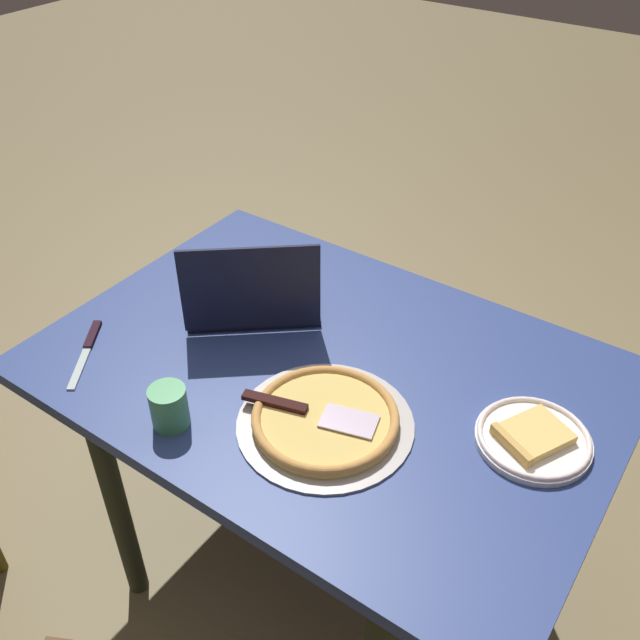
# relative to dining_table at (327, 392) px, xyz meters

# --- Properties ---
(ground_plane) EXTENTS (12.00, 12.00, 0.00)m
(ground_plane) POSITION_rel_dining_table_xyz_m (0.00, 0.00, -0.67)
(ground_plane) COLOR olive
(dining_table) EXTENTS (1.31, 0.91, 0.75)m
(dining_table) POSITION_rel_dining_table_xyz_m (0.00, 0.00, 0.00)
(dining_table) COLOR navy
(dining_table) RESTS_ON ground_plane
(laptop) EXTENTS (0.41, 0.40, 0.24)m
(laptop) POSITION_rel_dining_table_xyz_m (-0.27, 0.07, 0.13)
(laptop) COLOR black
(laptop) RESTS_ON dining_table
(pizza_plate) EXTENTS (0.24, 0.24, 0.04)m
(pizza_plate) POSITION_rel_dining_table_xyz_m (0.48, 0.04, 0.10)
(pizza_plate) COLOR white
(pizza_plate) RESTS_ON dining_table
(pizza_tray) EXTENTS (0.37, 0.37, 0.04)m
(pizza_tray) POSITION_rel_dining_table_xyz_m (0.10, -0.16, 0.10)
(pizza_tray) COLOR #A5A19F
(pizza_tray) RESTS_ON dining_table
(table_knife) EXTENTS (0.15, 0.21, 0.01)m
(table_knife) POSITION_rel_dining_table_xyz_m (-0.50, -0.27, 0.09)
(table_knife) COLOR #B0C3C2
(table_knife) RESTS_ON dining_table
(drink_cup) EXTENTS (0.08, 0.08, 0.09)m
(drink_cup) POSITION_rel_dining_table_xyz_m (-0.17, -0.34, 0.13)
(drink_cup) COLOR #46965D
(drink_cup) RESTS_ON dining_table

